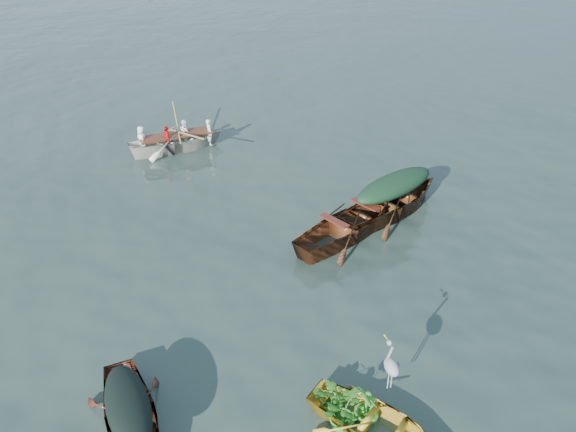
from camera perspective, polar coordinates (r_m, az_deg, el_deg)
name	(u,v)px	position (r m, az deg, el deg)	size (l,w,h in m)	color
ground	(325,274)	(13.02, 3.79, -5.90)	(140.00, 140.00, 0.00)	#2C3E36
yellow_dinghy	(374,432)	(9.97, 8.74, -20.88)	(1.28, 2.94, 0.78)	gold
dark_covered_boat	(133,429)	(10.23, -15.48, -20.15)	(1.26, 3.39, 0.83)	#571C14
green_tarp_boat	(391,214)	(15.51, 10.45, 0.19)	(1.58, 5.09, 1.23)	#573114
open_wooden_boat	(349,236)	(14.39, 6.17, -2.07)	(1.50, 4.81, 1.15)	brown
rowed_boat	(178,150)	(19.38, -11.13, 6.58)	(1.32, 4.41, 1.06)	silver
dark_tarp_cover	(127,404)	(9.78, -16.00, -17.86)	(0.69, 1.87, 0.40)	black
green_tarp_cover	(394,186)	(15.09, 10.76, 3.05)	(0.87, 2.80, 0.52)	black
thwart_benches	(350,216)	(14.08, 6.30, -0.04)	(0.90, 2.40, 0.04)	#4D1B12
heron	(391,373)	(9.69, 10.40, -15.42)	(0.28, 0.40, 0.92)	#9CA0A5
dinghy_weeds	(348,387)	(9.61, 6.11, -16.89)	(0.70, 0.90, 0.60)	#1E731E
rowers	(175,125)	(19.03, -11.40, 9.07)	(1.19, 3.09, 0.76)	silver
oars	(176,135)	(19.16, -11.30, 8.10)	(2.60, 0.60, 0.06)	#A77F3F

